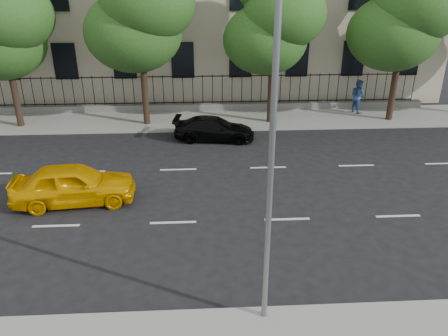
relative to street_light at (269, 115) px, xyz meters
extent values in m
plane|color=black|center=(-2.50, 1.77, -5.15)|extent=(120.00, 120.00, 0.00)
cube|color=gray|center=(-2.50, 15.77, -5.07)|extent=(60.00, 4.00, 0.15)
cube|color=slate|center=(-2.50, 17.47, -4.80)|extent=(30.00, 0.50, 0.40)
cube|color=black|center=(-2.50, 17.47, -4.50)|extent=(28.80, 0.05, 0.05)
cube|color=black|center=(-2.50, 17.47, -2.90)|extent=(28.80, 0.05, 0.05)
cylinder|color=slate|center=(0.00, -0.53, -1.00)|extent=(0.14, 0.14, 8.00)
cylinder|color=#382619|center=(-11.50, 14.97, -3.51)|extent=(0.36, 0.36, 2.97)
ellipsoid|color=#26571D|center=(-11.90, 15.27, -0.52)|extent=(4.75, 4.75, 3.90)
ellipsoid|color=#26571D|center=(-11.00, 14.77, 0.85)|extent=(4.50, 4.50, 3.70)
cylinder|color=#382619|center=(-4.50, 14.97, -3.34)|extent=(0.36, 0.36, 3.32)
ellipsoid|color=#26571D|center=(-4.90, 15.27, -0.05)|extent=(5.13, 5.13, 4.21)
ellipsoid|color=#26571D|center=(-4.00, 14.77, 1.43)|extent=(4.86, 4.86, 4.00)
cylinder|color=#382619|center=(2.50, 14.97, -3.46)|extent=(0.36, 0.36, 3.08)
ellipsoid|color=#26571D|center=(2.10, 15.27, -0.48)|extent=(4.56, 4.56, 3.74)
ellipsoid|color=#26571D|center=(3.00, 14.77, 0.84)|extent=(4.32, 4.32, 3.55)
cylinder|color=#382619|center=(9.50, 14.97, -3.39)|extent=(0.36, 0.36, 3.22)
ellipsoid|color=#26571D|center=(9.10, 15.27, -0.22)|extent=(4.94, 4.94, 4.06)
ellipsoid|color=#26571D|center=(10.00, 14.77, 1.21)|extent=(4.68, 4.68, 3.85)
imported|color=#F1A901|center=(-6.23, 5.97, -4.39)|extent=(4.64, 2.27, 1.52)
imported|color=black|center=(-0.78, 12.49, -4.55)|extent=(4.30, 2.17, 1.20)
imported|color=navy|center=(8.06, 16.46, -4.00)|extent=(1.10, 1.20, 2.00)
camera|label=1|loc=(-1.46, -8.88, 2.76)|focal=35.00mm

